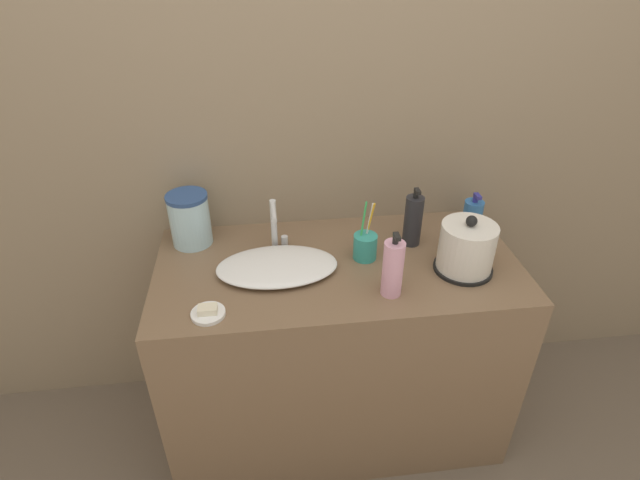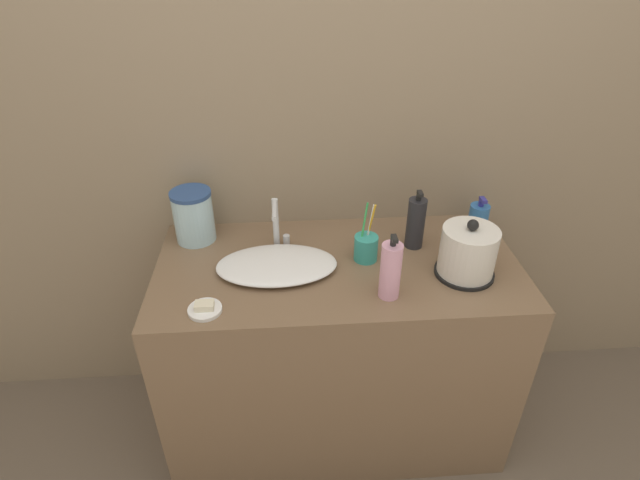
# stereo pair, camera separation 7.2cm
# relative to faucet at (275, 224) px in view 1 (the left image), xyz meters

# --- Properties ---
(wall_back) EXTENTS (6.00, 0.04, 2.60)m
(wall_back) POSITION_rel_faucet_xyz_m (0.20, 0.20, 0.39)
(wall_back) COLOR gray
(wall_back) RESTS_ON ground_plane
(vanity_counter) EXTENTS (1.24, 0.60, 0.80)m
(vanity_counter) POSITION_rel_faucet_xyz_m (0.20, -0.12, -0.51)
(vanity_counter) COLOR brown
(vanity_counter) RESTS_ON ground_plane
(sink_basin) EXTENTS (0.40, 0.24, 0.04)m
(sink_basin) POSITION_rel_faucet_xyz_m (-0.01, -0.14, -0.08)
(sink_basin) COLOR white
(sink_basin) RESTS_ON vanity_counter
(faucet) EXTENTS (0.06, 0.13, 0.19)m
(faucet) POSITION_rel_faucet_xyz_m (0.00, 0.00, 0.00)
(faucet) COLOR silver
(faucet) RESTS_ON vanity_counter
(electric_kettle) EXTENTS (0.20, 0.20, 0.21)m
(electric_kettle) POSITION_rel_faucet_xyz_m (0.61, -0.20, -0.02)
(electric_kettle) COLOR black
(electric_kettle) RESTS_ON vanity_counter
(toothbrush_cup) EXTENTS (0.08, 0.08, 0.21)m
(toothbrush_cup) POSITION_rel_faucet_xyz_m (0.30, -0.09, -0.06)
(toothbrush_cup) COLOR teal
(toothbrush_cup) RESTS_ON vanity_counter
(lotion_bottle) EXTENTS (0.06, 0.06, 0.22)m
(lotion_bottle) POSITION_rel_faucet_xyz_m (0.48, -0.02, -0.01)
(lotion_bottle) COLOR #28282D
(lotion_bottle) RESTS_ON vanity_counter
(shampoo_bottle) EXTENTS (0.07, 0.07, 0.14)m
(shampoo_bottle) POSITION_rel_faucet_xyz_m (0.75, 0.07, -0.05)
(shampoo_bottle) COLOR #3370B7
(shampoo_bottle) RESTS_ON vanity_counter
(mouthwash_bottle) EXTENTS (0.06, 0.06, 0.22)m
(mouthwash_bottle) POSITION_rel_faucet_xyz_m (0.34, -0.30, -0.01)
(mouthwash_bottle) COLOR #EAA8C6
(mouthwash_bottle) RESTS_ON vanity_counter
(soap_dish) EXTENTS (0.10, 0.10, 0.03)m
(soap_dish) POSITION_rel_faucet_xyz_m (-0.22, -0.33, -0.09)
(soap_dish) COLOR white
(soap_dish) RESTS_ON vanity_counter
(water_pitcher) EXTENTS (0.14, 0.14, 0.19)m
(water_pitcher) POSITION_rel_faucet_xyz_m (-0.30, 0.08, -0.01)
(water_pitcher) COLOR #B2DBEA
(water_pitcher) RESTS_ON vanity_counter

